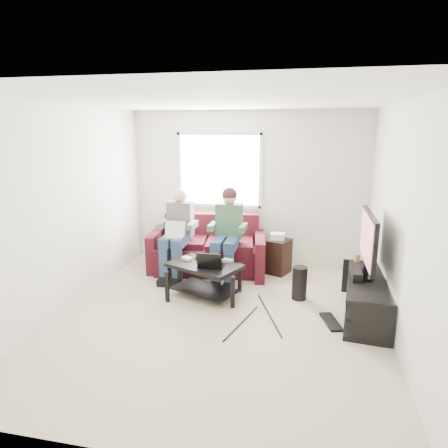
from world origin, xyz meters
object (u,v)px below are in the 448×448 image
Objects in this scene: coffee_table at (204,273)px; sofa at (208,250)px; subwoofer at (299,283)px; tv_stand at (365,299)px; tv at (368,241)px; end_table at (277,255)px.

sofa is at bearing 102.00° from coffee_table.
subwoofer is (1.53, -0.89, -0.10)m from sofa.
sofa reaches higher than tv_stand.
sofa is 1.81× the size of coffee_table.
coffee_table is at bearing 178.69° from tv.
subwoofer is at bearing -30.23° from sofa.
tv_stand is at bearing -23.25° from subwoofer.
tv_stand reaches higher than coffee_table.
sofa is at bearing 149.77° from subwoofer.
sofa is 1.33× the size of tv_stand.
tv reaches higher than end_table.
coffee_table is 1.69× the size of end_table.
coffee_table is 2.12m from tv_stand.
tv_stand reaches higher than subwoofer.
sofa is 1.14m from end_table.
sofa is at bearing -175.12° from end_table.
end_table is at bearing 111.66° from subwoofer.
end_table is (0.91, 1.19, -0.06)m from coffee_table.
sofa reaches higher than coffee_table.
tv reaches higher than tv_stand.
coffee_table is at bearing -171.20° from subwoofer.
coffee_table is 2.42× the size of subwoofer.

